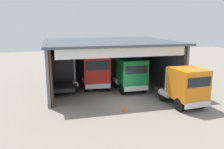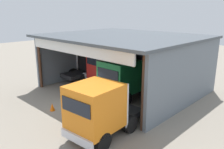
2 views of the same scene
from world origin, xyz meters
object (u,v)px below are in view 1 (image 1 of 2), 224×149
truck_black_left_bay (63,71)px  truck_orange_center_bay (185,86)px  tool_cart (140,73)px  oil_drum (130,73)px  truck_green_yard_outside (131,74)px  truck_red_center_right_bay (96,71)px  traffic_cone (125,108)px

truck_black_left_bay → truck_orange_center_bay: truck_black_left_bay is taller
truck_orange_center_bay → tool_cart: 10.59m
oil_drum → tool_cart: (1.03, -0.48, 0.05)m
truck_green_yard_outside → tool_cart: size_ratio=4.97×
truck_black_left_bay → truck_green_yard_outside: truck_black_left_bay is taller
tool_cart → truck_orange_center_bay: bearing=-91.2°
truck_black_left_bay → truck_red_center_right_bay: (3.24, -0.80, 0.08)m
truck_green_yard_outside → tool_cart: truck_green_yard_outside is taller
truck_red_center_right_bay → traffic_cone: size_ratio=8.86×
oil_drum → truck_orange_center_bay: bearing=-85.8°
truck_black_left_bay → tool_cart: 10.02m
truck_red_center_right_bay → truck_orange_center_bay: truck_red_center_right_bay is taller
truck_green_yard_outside → tool_cart: bearing=-119.3°
traffic_cone → oil_drum: bearing=68.8°
truck_red_center_right_bay → tool_cart: bearing=-144.0°
truck_orange_center_bay → oil_drum: truck_orange_center_bay is taller
truck_black_left_bay → truck_green_yard_outside: size_ratio=0.95×
truck_black_left_bay → traffic_cone: truck_black_left_bay is taller
truck_red_center_right_bay → truck_green_yard_outside: size_ratio=1.00×
truck_black_left_bay → truck_orange_center_bay: bearing=-37.9°
truck_orange_center_bay → traffic_cone: size_ratio=9.21×
truck_green_yard_outside → oil_drum: bearing=-108.8°
tool_cart → traffic_cone: (-5.24, -10.37, -0.22)m
tool_cart → traffic_cone: bearing=-116.8°
truck_red_center_right_bay → traffic_cone: 6.84m
oil_drum → truck_red_center_right_bay: bearing=-140.5°
truck_black_left_bay → oil_drum: bearing=23.6°
truck_black_left_bay → truck_orange_center_bay: size_ratio=0.92×
truck_black_left_bay → traffic_cone: size_ratio=8.46×
truck_green_yard_outside → truck_orange_center_bay: bearing=119.3°
oil_drum → tool_cart: bearing=-25.2°
truck_black_left_bay → oil_drum: (8.44, 3.49, -1.39)m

